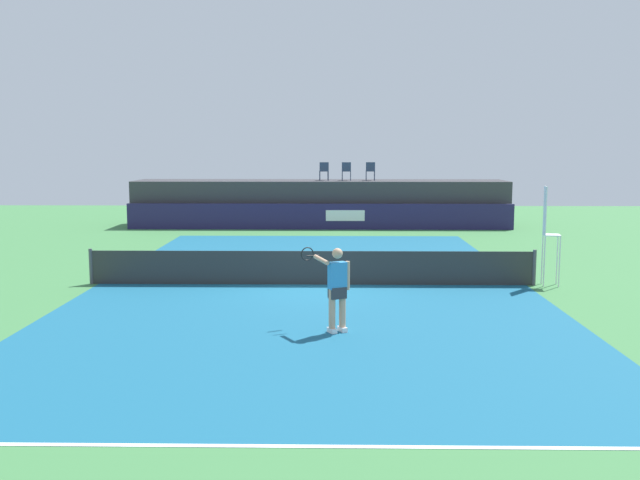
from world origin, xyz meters
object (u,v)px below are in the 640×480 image
object	(u,v)px
spectator_chair_far_left	(324,170)
umpire_chair	(548,229)
tennis_ball	(194,281)
spectator_chair_center	(370,170)
tennis_player	(336,287)
spectator_chair_left	(346,170)
net_post_near	(91,266)
net_post_far	(534,268)

from	to	relation	value
spectator_chair_far_left	umpire_chair	size ratio (longest dim) A/B	0.32
spectator_chair_far_left	tennis_ball	bearing A→B (deg)	-103.38
spectator_chair_center	tennis_player	world-z (taller)	spectator_chair_center
tennis_player	tennis_ball	distance (m)	6.82
spectator_chair_far_left	umpire_chair	bearing A→B (deg)	-67.16
spectator_chair_left	net_post_near	world-z (taller)	spectator_chair_left
umpire_chair	tennis_player	world-z (taller)	umpire_chair
umpire_chair	tennis_player	distance (m)	7.85
spectator_chair_far_left	spectator_chair_left	size ratio (longest dim) A/B	1.00
net_post_near	net_post_far	bearing A→B (deg)	0.00
spectator_chair_center	net_post_near	world-z (taller)	spectator_chair_center
spectator_chair_left	net_post_far	size ratio (longest dim) A/B	0.89
umpire_chair	spectator_chair_far_left	bearing A→B (deg)	112.84
net_post_near	tennis_ball	world-z (taller)	net_post_near
umpire_chair	net_post_near	world-z (taller)	umpire_chair
spectator_chair_center	tennis_ball	bearing A→B (deg)	-111.16
net_post_near	umpire_chair	bearing A→B (deg)	0.07
spectator_chair_center	tennis_player	xyz separation A→B (m)	(-1.76, -20.37, -1.73)
spectator_chair_far_left	tennis_ball	distance (m)	15.49
spectator_chair_far_left	spectator_chair_center	bearing A→B (deg)	2.31
spectator_chair_left	tennis_player	distance (m)	20.34
spectator_chair_far_left	tennis_player	size ratio (longest dim) A/B	0.50
net_post_near	tennis_player	distance (m)	8.60
tennis_ball	net_post_near	bearing A→B (deg)	-174.54
spectator_chair_left	spectator_chair_far_left	bearing A→B (deg)	179.00
tennis_ball	spectator_chair_center	bearing A→B (deg)	68.84
net_post_near	tennis_ball	bearing A→B (deg)	5.46
tennis_ball	spectator_chair_far_left	bearing A→B (deg)	76.62
spectator_chair_left	tennis_player	xyz separation A→B (m)	(-0.60, -20.26, -1.73)
spectator_chair_left	tennis_player	world-z (taller)	spectator_chair_left
spectator_chair_left	umpire_chair	world-z (taller)	spectator_chair_left
net_post_far	tennis_player	distance (m)	7.58
spectator_chair_center	umpire_chair	size ratio (longest dim) A/B	0.32
net_post_near	net_post_far	xyz separation A→B (m)	(12.40, 0.00, 0.00)
spectator_chair_left	spectator_chair_center	distance (m)	1.17
spectator_chair_far_left	tennis_ball	xyz separation A→B (m)	(-3.53, -14.84, -2.66)
spectator_chair_left	net_post_near	distance (m)	16.98
tennis_player	spectator_chair_far_left	bearing A→B (deg)	91.37
spectator_chair_center	spectator_chair_left	bearing A→B (deg)	-174.63
spectator_chair_center	tennis_player	size ratio (longest dim) A/B	0.50
spectator_chair_far_left	tennis_player	bearing A→B (deg)	-88.63
tennis_player	tennis_ball	world-z (taller)	tennis_player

